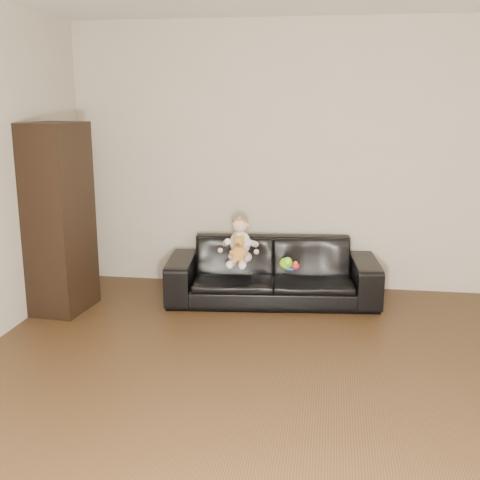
% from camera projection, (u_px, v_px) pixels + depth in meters
% --- Properties ---
extents(floor, '(5.50, 5.50, 0.00)m').
position_uv_depth(floor, '(309.00, 430.00, 3.47)').
color(floor, '#402A16').
rests_on(floor, ground).
extents(wall_back, '(5.00, 0.00, 5.00)m').
position_uv_depth(wall_back, '(324.00, 158.00, 5.81)').
color(wall_back, '#B7AE9A').
rests_on(wall_back, ground).
extents(sofa, '(2.02, 0.96, 0.57)m').
position_uv_depth(sofa, '(272.00, 271.00, 5.63)').
color(sofa, black).
rests_on(sofa, floor).
extents(cabinet, '(0.47, 0.61, 1.66)m').
position_uv_depth(cabinet, '(59.00, 219.00, 5.26)').
color(cabinet, black).
rests_on(cabinet, floor).
extents(shelf_item, '(0.20, 0.27, 0.28)m').
position_uv_depth(shelf_item, '(58.00, 176.00, 5.17)').
color(shelf_item, silver).
rests_on(shelf_item, cabinet).
extents(baby, '(0.30, 0.37, 0.44)m').
position_uv_depth(baby, '(240.00, 243.00, 5.50)').
color(baby, silver).
rests_on(baby, sofa).
extents(teddy_bear, '(0.16, 0.16, 0.25)m').
position_uv_depth(teddy_bear, '(239.00, 249.00, 5.38)').
color(teddy_bear, '#BE8236').
rests_on(teddy_bear, sofa).
extents(toy_green, '(0.15, 0.17, 0.10)m').
position_uv_depth(toy_green, '(286.00, 263.00, 5.37)').
color(toy_green, '#7DEA1B').
rests_on(toy_green, sofa).
extents(toy_rattle, '(0.09, 0.09, 0.07)m').
position_uv_depth(toy_rattle, '(296.00, 266.00, 5.34)').
color(toy_rattle, red).
rests_on(toy_rattle, sofa).
extents(toy_blue_disc, '(0.13, 0.13, 0.02)m').
position_uv_depth(toy_blue_disc, '(290.00, 268.00, 5.39)').
color(toy_blue_disc, blue).
rests_on(toy_blue_disc, sofa).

